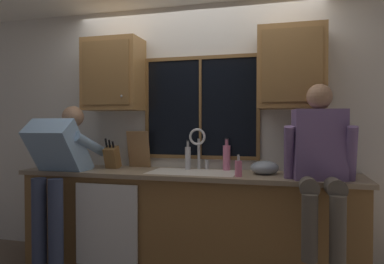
{
  "coord_description": "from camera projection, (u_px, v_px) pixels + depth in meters",
  "views": [
    {
      "loc": [
        0.93,
        -3.49,
        1.36
      ],
      "look_at": [
        0.06,
        -0.3,
        1.29
      ],
      "focal_mm": 33.7,
      "sensor_mm": 36.0,
      "label": 1
    }
  ],
  "objects": [
    {
      "name": "bottle_green_glass",
      "position": [
        188.0,
        157.0,
        3.49
      ],
      "size": [
        0.05,
        0.05,
        0.29
      ],
      "color": "#B7B7BC",
      "rests_on": "countertop"
    },
    {
      "name": "window_frame_right",
      "position": [
        258.0,
        107.0,
        3.42
      ],
      "size": [
        0.03,
        0.02,
        0.95
      ],
      "primitive_type": "cube",
      "color": "brown"
    },
    {
      "name": "cutting_board",
      "position": [
        139.0,
        149.0,
        3.67
      ],
      "size": [
        0.23,
        0.1,
        0.37
      ],
      "primitive_type": "cube",
      "rotation": [
        0.21,
        0.0,
        0.0
      ],
      "color": "#997047",
      "rests_on": "countertop"
    },
    {
      "name": "dishwasher_front",
      "position": [
        106.0,
        225.0,
        3.21
      ],
      "size": [
        0.6,
        0.02,
        0.74
      ],
      "primitive_type": "cube",
      "color": "white"
    },
    {
      "name": "window_frame_top",
      "position": [
        200.0,
        58.0,
        3.56
      ],
      "size": [
        1.17,
        0.02,
        0.04
      ],
      "primitive_type": "cube",
      "color": "brown"
    },
    {
      "name": "window_frame_bottom",
      "position": [
        200.0,
        157.0,
        3.58
      ],
      "size": [
        1.17,
        0.02,
        0.04
      ],
      "primitive_type": "cube",
      "color": "brown"
    },
    {
      "name": "window_glass",
      "position": [
        201.0,
        108.0,
        3.58
      ],
      "size": [
        1.1,
        0.02,
        0.95
      ],
      "primitive_type": "cube",
      "color": "black"
    },
    {
      "name": "soap_dispenser",
      "position": [
        238.0,
        168.0,
        3.02
      ],
      "size": [
        0.06,
        0.07,
        0.19
      ],
      "color": "pink",
      "rests_on": "countertop"
    },
    {
      "name": "back_wall",
      "position": [
        195.0,
        133.0,
        3.67
      ],
      "size": [
        5.46,
        0.12,
        2.55
      ],
      "primitive_type": "cube",
      "color": "silver",
      "rests_on": "floor"
    },
    {
      "name": "window_frame_left",
      "position": [
        147.0,
        108.0,
        3.72
      ],
      "size": [
        0.04,
        0.02,
        0.95
      ],
      "primitive_type": "cube",
      "color": "brown"
    },
    {
      "name": "countertop",
      "position": [
        185.0,
        174.0,
        3.32
      ],
      "size": [
        3.12,
        0.62,
        0.04
      ],
      "primitive_type": "cube",
      "color": "gray",
      "rests_on": "lower_cabinet_run"
    },
    {
      "name": "sink",
      "position": [
        193.0,
        183.0,
        3.31
      ],
      "size": [
        0.8,
        0.46,
        0.21
      ],
      "color": "white",
      "rests_on": "lower_cabinet_run"
    },
    {
      "name": "upper_cabinet_right",
      "position": [
        292.0,
        68.0,
        3.19
      ],
      "size": [
        0.58,
        0.36,
        0.72
      ],
      "color": "#9E703D"
    },
    {
      "name": "person_sitting_on_counter",
      "position": [
        320.0,
        158.0,
        2.76
      ],
      "size": [
        0.54,
        0.63,
        1.26
      ],
      "color": "#595147",
      "rests_on": "countertop"
    },
    {
      "name": "window_mullion_center",
      "position": [
        200.0,
        108.0,
        3.56
      ],
      "size": [
        0.02,
        0.02,
        0.95
      ],
      "primitive_type": "cube",
      "color": "brown"
    },
    {
      "name": "person_standing",
      "position": [
        58.0,
        168.0,
        3.33
      ],
      "size": [
        0.53,
        0.7,
        1.54
      ],
      "color": "#384260",
      "rests_on": "floor"
    },
    {
      "name": "mixing_bowl",
      "position": [
        265.0,
        168.0,
        3.18
      ],
      "size": [
        0.25,
        0.25,
        0.12
      ],
      "primitive_type": "ellipsoid",
      "color": "#8C99A8",
      "rests_on": "countertop"
    },
    {
      "name": "upper_cabinet_left",
      "position": [
        113.0,
        75.0,
        3.64
      ],
      "size": [
        0.58,
        0.36,
        0.72
      ],
      "color": "#9E703D"
    },
    {
      "name": "knife_block",
      "position": [
        112.0,
        158.0,
        3.58
      ],
      "size": [
        0.12,
        0.18,
        0.32
      ],
      "color": "brown",
      "rests_on": "countertop"
    },
    {
      "name": "faucet",
      "position": [
        199.0,
        144.0,
        3.47
      ],
      "size": [
        0.18,
        0.09,
        0.4
      ],
      "color": "silver",
      "rests_on": "countertop"
    },
    {
      "name": "bottle_tall_clear",
      "position": [
        227.0,
        157.0,
        3.43
      ],
      "size": [
        0.07,
        0.07,
        0.31
      ],
      "color": "pink",
      "rests_on": "countertop"
    },
    {
      "name": "lower_cabinet_run",
      "position": [
        186.0,
        223.0,
        3.35
      ],
      "size": [
        3.06,
        0.58,
        0.88
      ],
      "primitive_type": "cube",
      "color": "olive",
      "rests_on": "floor"
    }
  ]
}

